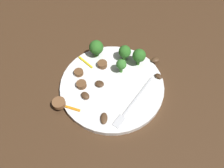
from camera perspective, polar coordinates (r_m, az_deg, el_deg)
ground_plane at (r=0.61m, az=0.00°, el=-0.84°), size 1.40×1.40×0.00m
plate at (r=0.61m, az=0.00°, el=-0.42°), size 0.29×0.29×0.02m
fork at (r=0.57m, az=5.24°, el=-5.33°), size 0.17×0.07×0.00m
broccoli_floret_0 at (r=0.60m, az=2.44°, el=5.07°), size 0.03×0.03×0.05m
broccoli_floret_1 at (r=0.65m, az=-4.13°, el=9.51°), size 0.04×0.04×0.05m
broccoli_floret_2 at (r=0.64m, az=3.35°, el=8.39°), size 0.04×0.04×0.05m
broccoli_floret_3 at (r=0.62m, az=7.09°, el=7.35°), size 0.04×0.04×0.06m
sausage_slice_0 at (r=0.62m, az=-8.70°, el=2.99°), size 0.04×0.04×0.01m
sausage_slice_1 at (r=0.60m, az=-7.99°, el=-0.14°), size 0.03×0.03×0.01m
sausage_slice_2 at (r=0.58m, az=-13.71°, el=-4.87°), size 0.04×0.04×0.01m
sausage_slice_3 at (r=0.63m, az=-2.54°, el=5.14°), size 0.04×0.04×0.01m
mushroom_0 at (r=0.66m, az=11.26°, el=6.18°), size 0.03×0.03×0.01m
mushroom_1 at (r=0.60m, az=-3.30°, el=0.05°), size 0.02×0.03×0.01m
mushroom_2 at (r=0.58m, az=-6.99°, el=-3.04°), size 0.03×0.03×0.01m
mushroom_3 at (r=0.54m, az=-2.12°, el=-8.95°), size 0.04×0.03×0.01m
mushroom_4 at (r=0.62m, az=12.09°, el=2.01°), size 0.02×0.03×0.01m
pepper_strip_1 at (r=0.65m, az=-6.93°, el=5.67°), size 0.03×0.05×0.00m
pepper_strip_3 at (r=0.57m, az=-10.22°, el=-6.34°), size 0.01×0.04×0.00m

